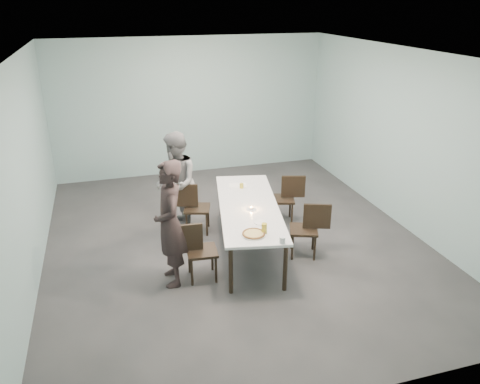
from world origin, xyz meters
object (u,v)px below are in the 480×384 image
object	(u,v)px
chair_far_right	(287,195)
amber_tumbler	(242,186)
table	(249,209)
tealight	(251,208)
pizza	(254,234)
chair_far_left	(192,205)
water_tumbler	(282,240)
diner_far	(176,183)
side_plate	(260,222)
chair_near_right	(309,226)
chair_near_left	(196,247)
beer_glass	(264,228)
diner_near	(170,224)

from	to	relation	value
chair_far_right	amber_tumbler	size ratio (longest dim) A/B	10.88
table	tealight	distance (m)	0.18
tealight	pizza	bearing A→B (deg)	-105.66
chair_far_left	water_tumbler	bearing A→B (deg)	-52.11
pizza	water_tumbler	bearing A→B (deg)	-47.21
table	diner_far	distance (m)	1.40
chair_far_left	amber_tumbler	world-z (taller)	chair_far_left
table	amber_tumbler	size ratio (longest dim) A/B	34.07
side_plate	water_tumbler	bearing A→B (deg)	-82.49
chair_near_right	water_tumbler	distance (m)	1.15
table	chair_far_left	bearing A→B (deg)	132.13
chair_far_left	diner_far	bearing A→B (deg)	159.80
chair_far_right	water_tumbler	bearing A→B (deg)	82.67
diner_far	amber_tumbler	bearing A→B (deg)	76.90
water_tumbler	amber_tumbler	distance (m)	1.99
side_plate	amber_tumbler	distance (m)	1.35
chair_far_left	chair_far_right	distance (m)	1.68
chair_far_right	chair_near_left	bearing A→B (deg)	51.85
water_tumbler	pizza	bearing A→B (deg)	132.79
water_tumbler	diner_far	bearing A→B (deg)	114.46
beer_glass	amber_tumbler	bearing A→B (deg)	84.06
diner_far	beer_glass	distance (m)	2.14
table	chair_far_left	size ratio (longest dim) A/B	3.13
chair_far_right	diner_near	world-z (taller)	diner_near
diner_far	water_tumbler	bearing A→B (deg)	25.96
amber_tumbler	diner_far	bearing A→B (deg)	165.39
tealight	water_tumbler	bearing A→B (deg)	-86.32
chair_far_left	beer_glass	world-z (taller)	beer_glass
chair_near_right	amber_tumbler	xyz separation A→B (m)	(-0.73, 1.19, 0.29)
table	side_plate	distance (m)	0.63
beer_glass	tealight	distance (m)	0.79
chair_near_left	diner_far	xyz separation A→B (m)	(0.00, 1.63, 0.36)
diner_near	amber_tumbler	size ratio (longest dim) A/B	22.56
chair_far_left	chair_near_left	bearing A→B (deg)	-82.15
chair_far_right	side_plate	bearing A→B (deg)	71.08
table	tealight	bearing A→B (deg)	-93.14
diner_near	water_tumbler	xyz separation A→B (m)	(1.37, -0.67, -0.11)
table	beer_glass	size ratio (longest dim) A/B	18.17
table	pizza	distance (m)	0.99
side_plate	chair_near_right	bearing A→B (deg)	10.50
water_tumbler	chair_near_left	bearing A→B (deg)	148.20
beer_glass	chair_near_left	bearing A→B (deg)	160.44
chair_near_left	beer_glass	distance (m)	1.00
chair_far_right	chair_near_right	bearing A→B (deg)	100.91
diner_near	diner_far	size ratio (longest dim) A/B	1.05
diner_far	amber_tumbler	distance (m)	1.10
chair_far_right	beer_glass	distance (m)	2.00
chair_near_left	table	bearing A→B (deg)	37.70
table	chair_near_left	xyz separation A→B (m)	(-0.97, -0.63, -0.19)
tealight	chair_near_left	bearing A→B (deg)	-153.97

